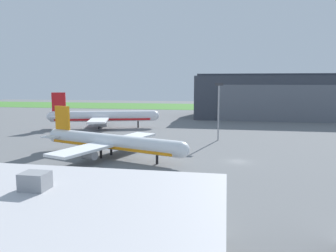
{
  "coord_description": "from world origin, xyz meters",
  "views": [
    {
      "loc": [
        -2.78,
        -70.8,
        17.28
      ],
      "look_at": [
        -19.2,
        20.02,
        4.7
      ],
      "focal_mm": 34.75,
      "sensor_mm": 36.0,
      "label": 1
    }
  ],
  "objects_px": {
    "maintenance_hangar": "(289,97)",
    "apron_light_mast": "(219,107)",
    "airliner_near_left": "(111,142)",
    "airliner_far_left": "(103,117)"
  },
  "relations": [
    {
      "from": "maintenance_hangar",
      "to": "apron_light_mast",
      "type": "height_order",
      "value": "maintenance_hangar"
    },
    {
      "from": "maintenance_hangar",
      "to": "airliner_near_left",
      "type": "relative_size",
      "value": 2.35
    },
    {
      "from": "maintenance_hangar",
      "to": "apron_light_mast",
      "type": "distance_m",
      "value": 75.81
    },
    {
      "from": "airliner_near_left",
      "to": "apron_light_mast",
      "type": "distance_m",
      "value": 36.31
    },
    {
      "from": "airliner_near_left",
      "to": "maintenance_hangar",
      "type": "bearing_deg",
      "value": 59.86
    },
    {
      "from": "maintenance_hangar",
      "to": "airliner_near_left",
      "type": "xyz_separation_m",
      "value": [
        -55.47,
        -95.53,
        -6.61
      ]
    },
    {
      "from": "airliner_near_left",
      "to": "airliner_far_left",
      "type": "bearing_deg",
      "value": 113.29
    },
    {
      "from": "airliner_far_left",
      "to": "apron_light_mast",
      "type": "relative_size",
      "value": 2.36
    },
    {
      "from": "apron_light_mast",
      "to": "airliner_far_left",
      "type": "bearing_deg",
      "value": 157.26
    },
    {
      "from": "airliner_near_left",
      "to": "apron_light_mast",
      "type": "height_order",
      "value": "apron_light_mast"
    }
  ]
}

